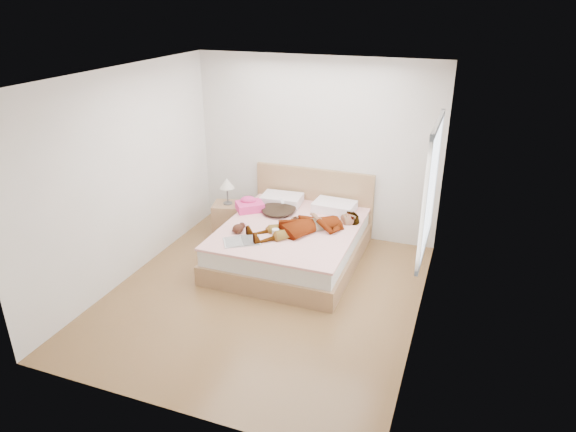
% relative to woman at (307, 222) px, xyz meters
% --- Properties ---
extents(ground, '(4.00, 4.00, 0.00)m').
position_rel_woman_xyz_m(ground, '(-0.24, -0.92, -0.62)').
color(ground, '#503319').
rests_on(ground, ground).
extents(woman, '(1.56, 1.50, 0.22)m').
position_rel_woman_xyz_m(woman, '(0.00, 0.00, 0.00)').
color(woman, white).
rests_on(woman, bed).
extents(hair, '(0.61, 0.69, 0.09)m').
position_rel_woman_xyz_m(hair, '(-0.57, 0.45, -0.06)').
color(hair, black).
rests_on(hair, bed).
extents(phone, '(0.10, 0.10, 0.05)m').
position_rel_woman_xyz_m(phone, '(-0.50, 0.40, 0.08)').
color(phone, silver).
rests_on(phone, bed).
extents(room_shell, '(4.00, 4.00, 4.00)m').
position_rel_woman_xyz_m(room_shell, '(1.54, -0.62, 0.88)').
color(room_shell, white).
rests_on(room_shell, ground).
extents(bed, '(1.80, 2.08, 1.00)m').
position_rel_woman_xyz_m(bed, '(-0.24, 0.12, -0.34)').
color(bed, olive).
rests_on(bed, ground).
extents(towel, '(0.48, 0.46, 0.19)m').
position_rel_woman_xyz_m(towel, '(-0.98, 0.36, -0.03)').
color(towel, '#DF3C82').
rests_on(towel, bed).
extents(magazine, '(0.54, 0.49, 0.03)m').
position_rel_woman_xyz_m(magazine, '(-0.65, -0.62, -0.10)').
color(magazine, silver).
rests_on(magazine, bed).
extents(coffee_mug, '(0.13, 0.09, 0.10)m').
position_rel_woman_xyz_m(coffee_mug, '(-0.31, -0.32, -0.06)').
color(coffee_mug, silver).
rests_on(coffee_mug, bed).
extents(plush_toy, '(0.17, 0.22, 0.12)m').
position_rel_woman_xyz_m(plush_toy, '(-0.80, -0.37, -0.05)').
color(plush_toy, black).
rests_on(plush_toy, bed).
extents(nightstand, '(0.51, 0.47, 0.92)m').
position_rel_woman_xyz_m(nightstand, '(-1.37, 0.44, -0.32)').
color(nightstand, '#8B5F40').
rests_on(nightstand, ground).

